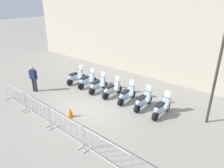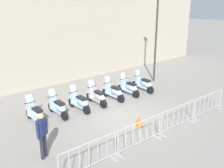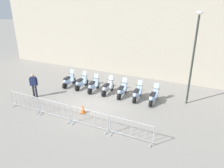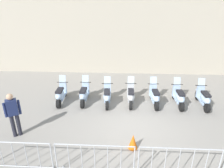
{
  "view_description": "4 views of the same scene",
  "coord_description": "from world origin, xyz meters",
  "px_view_note": "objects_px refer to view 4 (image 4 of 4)",
  "views": [
    {
      "loc": [
        6.02,
        -7.81,
        5.52
      ],
      "look_at": [
        0.56,
        1.62,
        0.99
      ],
      "focal_mm": 31.91,
      "sensor_mm": 36.0,
      "label": 1
    },
    {
      "loc": [
        -8.99,
        -7.0,
        5.47
      ],
      "look_at": [
        0.93,
        1.36,
        1.14
      ],
      "focal_mm": 41.85,
      "sensor_mm": 36.0,
      "label": 2
    },
    {
      "loc": [
        4.26,
        -11.36,
        6.24
      ],
      "look_at": [
        0.91,
        1.21,
        1.08
      ],
      "focal_mm": 33.09,
      "sensor_mm": 36.0,
      "label": 3
    },
    {
      "loc": [
        -1.69,
        -6.45,
        4.65
      ],
      "look_at": [
        -0.59,
        1.65,
        1.22
      ],
      "focal_mm": 31.45,
      "sensor_mm": 36.0,
      "label": 4
    }
  ],
  "objects_px": {
    "motorcycle_6": "(204,98)",
    "barrier_segment_1": "(95,160)",
    "motorcycle_4": "(155,96)",
    "motorcycle_5": "(179,97)",
    "barrier_segment_2": "(179,164)",
    "motorcycle_0": "(61,94)",
    "motorcycle_3": "(131,95)",
    "motorcycle_2": "(107,96)",
    "motorcycle_1": "(84,94)",
    "officer_near_row_end": "(13,113)",
    "barrier_segment_0": "(14,157)",
    "traffic_cone": "(133,142)"
  },
  "relations": [
    {
      "from": "motorcycle_0",
      "to": "motorcycle_6",
      "type": "bearing_deg",
      "value": -11.15
    },
    {
      "from": "motorcycle_1",
      "to": "barrier_segment_1",
      "type": "height_order",
      "value": "motorcycle_1"
    },
    {
      "from": "barrier_segment_1",
      "to": "motorcycle_3",
      "type": "bearing_deg",
      "value": 64.22
    },
    {
      "from": "motorcycle_1",
      "to": "motorcycle_2",
      "type": "distance_m",
      "value": 1.15
    },
    {
      "from": "officer_near_row_end",
      "to": "motorcycle_2",
      "type": "bearing_deg",
      "value": 28.76
    },
    {
      "from": "motorcycle_4",
      "to": "motorcycle_1",
      "type": "bearing_deg",
      "value": 168.68
    },
    {
      "from": "barrier_segment_0",
      "to": "motorcycle_2",
      "type": "bearing_deg",
      "value": 50.32
    },
    {
      "from": "motorcycle_6",
      "to": "barrier_segment_2",
      "type": "xyz_separation_m",
      "value": [
        -3.03,
        -3.78,
        0.07
      ]
    },
    {
      "from": "motorcycle_4",
      "to": "motorcycle_6",
      "type": "distance_m",
      "value": 2.29
    },
    {
      "from": "motorcycle_6",
      "to": "officer_near_row_end",
      "type": "distance_m",
      "value": 8.21
    },
    {
      "from": "motorcycle_2",
      "to": "motorcycle_3",
      "type": "relative_size",
      "value": 1.01
    },
    {
      "from": "barrier_segment_0",
      "to": "motorcycle_0",
      "type": "bearing_deg",
      "value": 78.28
    },
    {
      "from": "motorcycle_4",
      "to": "officer_near_row_end",
      "type": "bearing_deg",
      "value": -164.52
    },
    {
      "from": "motorcycle_0",
      "to": "motorcycle_1",
      "type": "bearing_deg",
      "value": -7.77
    },
    {
      "from": "motorcycle_0",
      "to": "barrier_segment_1",
      "type": "height_order",
      "value": "motorcycle_0"
    },
    {
      "from": "motorcycle_5",
      "to": "barrier_segment_2",
      "type": "relative_size",
      "value": 0.78
    },
    {
      "from": "motorcycle_3",
      "to": "motorcycle_4",
      "type": "height_order",
      "value": "same"
    },
    {
      "from": "motorcycle_0",
      "to": "officer_near_row_end",
      "type": "xyz_separation_m",
      "value": [
        -1.38,
        -2.46,
        0.53
      ]
    },
    {
      "from": "motorcycle_4",
      "to": "motorcycle_5",
      "type": "height_order",
      "value": "same"
    },
    {
      "from": "motorcycle_5",
      "to": "motorcycle_6",
      "type": "bearing_deg",
      "value": -13.65
    },
    {
      "from": "barrier_segment_0",
      "to": "officer_near_row_end",
      "type": "xyz_separation_m",
      "value": [
        -0.5,
        1.77,
        0.45
      ]
    },
    {
      "from": "barrier_segment_1",
      "to": "officer_near_row_end",
      "type": "bearing_deg",
      "value": 141.61
    },
    {
      "from": "motorcycle_2",
      "to": "motorcycle_6",
      "type": "bearing_deg",
      "value": -10.77
    },
    {
      "from": "motorcycle_2",
      "to": "motorcycle_5",
      "type": "relative_size",
      "value": 1.0
    },
    {
      "from": "motorcycle_2",
      "to": "barrier_segment_2",
      "type": "distance_m",
      "value": 4.86
    },
    {
      "from": "motorcycle_0",
      "to": "motorcycle_3",
      "type": "bearing_deg",
      "value": -10.21
    },
    {
      "from": "motorcycle_2",
      "to": "barrier_segment_2",
      "type": "height_order",
      "value": "motorcycle_2"
    },
    {
      "from": "motorcycle_6",
      "to": "traffic_cone",
      "type": "xyz_separation_m",
      "value": [
        -3.98,
        -2.4,
        -0.18
      ]
    },
    {
      "from": "motorcycle_5",
      "to": "barrier_segment_0",
      "type": "height_order",
      "value": "motorcycle_5"
    },
    {
      "from": "motorcycle_0",
      "to": "motorcycle_5",
      "type": "height_order",
      "value": "same"
    },
    {
      "from": "motorcycle_0",
      "to": "traffic_cone",
      "type": "relative_size",
      "value": 3.13
    },
    {
      "from": "barrier_segment_1",
      "to": "barrier_segment_2",
      "type": "distance_m",
      "value": 2.33
    },
    {
      "from": "motorcycle_4",
      "to": "barrier_segment_2",
      "type": "distance_m",
      "value": 4.35
    },
    {
      "from": "motorcycle_3",
      "to": "officer_near_row_end",
      "type": "height_order",
      "value": "officer_near_row_end"
    },
    {
      "from": "motorcycle_2",
      "to": "officer_near_row_end",
      "type": "height_order",
      "value": "officer_near_row_end"
    },
    {
      "from": "motorcycle_1",
      "to": "motorcycle_6",
      "type": "bearing_deg",
      "value": -11.82
    },
    {
      "from": "barrier_segment_2",
      "to": "traffic_cone",
      "type": "distance_m",
      "value": 1.69
    },
    {
      "from": "motorcycle_3",
      "to": "motorcycle_5",
      "type": "xyz_separation_m",
      "value": [
        2.25,
        -0.45,
        0.0
      ]
    },
    {
      "from": "barrier_segment_1",
      "to": "motorcycle_0",
      "type": "bearing_deg",
      "value": 106.84
    },
    {
      "from": "motorcycle_1",
      "to": "barrier_segment_0",
      "type": "bearing_deg",
      "value": -116.26
    },
    {
      "from": "motorcycle_3",
      "to": "barrier_segment_2",
      "type": "height_order",
      "value": "motorcycle_3"
    },
    {
      "from": "motorcycle_0",
      "to": "officer_near_row_end",
      "type": "bearing_deg",
      "value": -119.26
    },
    {
      "from": "motorcycle_1",
      "to": "traffic_cone",
      "type": "relative_size",
      "value": 3.12
    },
    {
      "from": "motorcycle_6",
      "to": "barrier_segment_1",
      "type": "bearing_deg",
      "value": -147.87
    },
    {
      "from": "barrier_segment_2",
      "to": "motorcycle_3",
      "type": "bearing_deg",
      "value": 94.18
    },
    {
      "from": "motorcycle_3",
      "to": "barrier_segment_1",
      "type": "relative_size",
      "value": 0.78
    },
    {
      "from": "motorcycle_0",
      "to": "motorcycle_5",
      "type": "distance_m",
      "value": 5.72
    },
    {
      "from": "motorcycle_0",
      "to": "motorcycle_6",
      "type": "xyz_separation_m",
      "value": [
        6.73,
        -1.33,
        0.0
      ]
    },
    {
      "from": "motorcycle_2",
      "to": "barrier_segment_2",
      "type": "xyz_separation_m",
      "value": [
        1.46,
        -4.63,
        0.07
      ]
    },
    {
      "from": "motorcycle_0",
      "to": "barrier_segment_2",
      "type": "height_order",
      "value": "motorcycle_0"
    }
  ]
}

